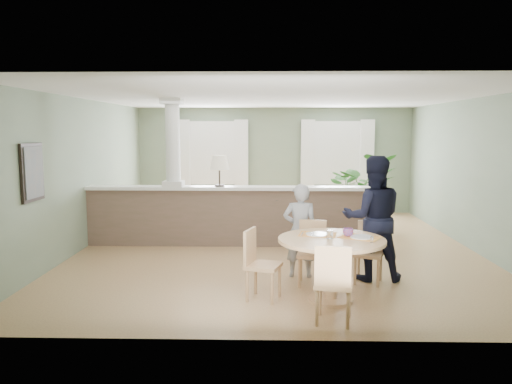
{
  "coord_description": "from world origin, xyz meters",
  "views": [
    {
      "loc": [
        -0.15,
        -8.89,
        2.14
      ],
      "look_at": [
        -0.35,
        -1.0,
        1.16
      ],
      "focal_mm": 35.0,
      "sensor_mm": 36.0,
      "label": 1
    }
  ],
  "objects_px": {
    "chair_near": "(333,280)",
    "child_person": "(300,230)",
    "sofa": "(214,210)",
    "chair_far_boy": "(312,249)",
    "chair_far_man": "(369,249)",
    "chair_side": "(258,261)",
    "houseplant": "(360,190)",
    "dining_table": "(332,251)",
    "man_person": "(373,218)"
  },
  "relations": [
    {
      "from": "chair_near",
      "to": "sofa",
      "type": "bearing_deg",
      "value": -58.11
    },
    {
      "from": "chair_far_boy",
      "to": "chair_side",
      "type": "xyz_separation_m",
      "value": [
        -0.74,
        -0.67,
        0.01
      ]
    },
    {
      "from": "chair_far_man",
      "to": "child_person",
      "type": "xyz_separation_m",
      "value": [
        -0.96,
        0.22,
        0.22
      ]
    },
    {
      "from": "chair_near",
      "to": "man_person",
      "type": "relative_size",
      "value": 0.51
    },
    {
      "from": "chair_far_man",
      "to": "sofa",
      "type": "bearing_deg",
      "value": 145.98
    },
    {
      "from": "houseplant",
      "to": "chair_far_man",
      "type": "bearing_deg",
      "value": -98.29
    },
    {
      "from": "man_person",
      "to": "chair_far_man",
      "type": "bearing_deg",
      "value": 64.54
    },
    {
      "from": "houseplant",
      "to": "chair_far_man",
      "type": "xyz_separation_m",
      "value": [
        -0.58,
        -3.97,
        -0.35
      ]
    },
    {
      "from": "sofa",
      "to": "chair_far_boy",
      "type": "distance_m",
      "value": 3.98
    },
    {
      "from": "sofa",
      "to": "chair_far_man",
      "type": "relative_size",
      "value": 3.65
    },
    {
      "from": "chair_far_man",
      "to": "man_person",
      "type": "height_order",
      "value": "man_person"
    },
    {
      "from": "chair_far_man",
      "to": "dining_table",
      "type": "bearing_deg",
      "value": -108.08
    },
    {
      "from": "man_person",
      "to": "chair_far_boy",
      "type": "bearing_deg",
      "value": 15.21
    },
    {
      "from": "sofa",
      "to": "child_person",
      "type": "xyz_separation_m",
      "value": [
        1.62,
        -3.25,
        0.23
      ]
    },
    {
      "from": "houseplant",
      "to": "chair_far_boy",
      "type": "relative_size",
      "value": 1.87
    },
    {
      "from": "sofa",
      "to": "chair_far_boy",
      "type": "height_order",
      "value": "sofa"
    },
    {
      "from": "chair_far_boy",
      "to": "chair_side",
      "type": "relative_size",
      "value": 0.98
    },
    {
      "from": "dining_table",
      "to": "chair_near",
      "type": "xyz_separation_m",
      "value": [
        -0.08,
        -0.77,
        -0.14
      ]
    },
    {
      "from": "chair_far_boy",
      "to": "child_person",
      "type": "xyz_separation_m",
      "value": [
        -0.15,
        0.31,
        0.2
      ]
    },
    {
      "from": "chair_near",
      "to": "child_person",
      "type": "bearing_deg",
      "value": -70.43
    },
    {
      "from": "chair_near",
      "to": "chair_side",
      "type": "xyz_separation_m",
      "value": [
        -0.84,
        0.84,
        -0.01
      ]
    },
    {
      "from": "houseplant",
      "to": "chair_side",
      "type": "xyz_separation_m",
      "value": [
        -2.13,
        -4.74,
        -0.33
      ]
    },
    {
      "from": "chair_far_boy",
      "to": "child_person",
      "type": "relative_size",
      "value": 0.64
    },
    {
      "from": "dining_table",
      "to": "chair_side",
      "type": "bearing_deg",
      "value": 176.01
    },
    {
      "from": "chair_far_boy",
      "to": "child_person",
      "type": "distance_m",
      "value": 0.4
    },
    {
      "from": "dining_table",
      "to": "chair_side",
      "type": "relative_size",
      "value": 1.49
    },
    {
      "from": "sofa",
      "to": "chair_near",
      "type": "xyz_separation_m",
      "value": [
        1.87,
        -5.08,
        0.05
      ]
    },
    {
      "from": "sofa",
      "to": "dining_table",
      "type": "bearing_deg",
      "value": -79.26
    },
    {
      "from": "dining_table",
      "to": "man_person",
      "type": "distance_m",
      "value": 1.2
    },
    {
      "from": "dining_table",
      "to": "chair_far_boy",
      "type": "relative_size",
      "value": 1.51
    },
    {
      "from": "chair_side",
      "to": "chair_far_man",
      "type": "bearing_deg",
      "value": -46.26
    },
    {
      "from": "man_person",
      "to": "sofa",
      "type": "bearing_deg",
      "value": -50.13
    },
    {
      "from": "chair_far_man",
      "to": "chair_side",
      "type": "distance_m",
      "value": 1.73
    },
    {
      "from": "dining_table",
      "to": "child_person",
      "type": "distance_m",
      "value": 1.1
    },
    {
      "from": "chair_far_boy",
      "to": "man_person",
      "type": "xyz_separation_m",
      "value": [
        0.88,
        0.21,
        0.41
      ]
    },
    {
      "from": "chair_side",
      "to": "child_person",
      "type": "height_order",
      "value": "child_person"
    },
    {
      "from": "chair_side",
      "to": "child_person",
      "type": "distance_m",
      "value": 1.16
    },
    {
      "from": "chair_near",
      "to": "child_person",
      "type": "relative_size",
      "value": 0.66
    },
    {
      "from": "sofa",
      "to": "chair_side",
      "type": "bearing_deg",
      "value": -90.0
    },
    {
      "from": "child_person",
      "to": "chair_far_boy",
      "type": "bearing_deg",
      "value": 118.67
    },
    {
      "from": "chair_far_man",
      "to": "chair_near",
      "type": "height_order",
      "value": "chair_near"
    },
    {
      "from": "sofa",
      "to": "houseplant",
      "type": "bearing_deg",
      "value": -4.68
    },
    {
      "from": "chair_far_man",
      "to": "chair_near",
      "type": "bearing_deg",
      "value": -94.62
    },
    {
      "from": "sofa",
      "to": "man_person",
      "type": "bearing_deg",
      "value": -65.37
    },
    {
      "from": "houseplant",
      "to": "chair_far_boy",
      "type": "height_order",
      "value": "houseplant"
    },
    {
      "from": "houseplant",
      "to": "chair_far_boy",
      "type": "distance_m",
      "value": 4.31
    },
    {
      "from": "chair_far_man",
      "to": "man_person",
      "type": "relative_size",
      "value": 0.48
    },
    {
      "from": "sofa",
      "to": "chair_far_man",
      "type": "height_order",
      "value": "sofa"
    },
    {
      "from": "sofa",
      "to": "houseplant",
      "type": "height_order",
      "value": "houseplant"
    },
    {
      "from": "chair_near",
      "to": "man_person",
      "type": "distance_m",
      "value": 1.93
    }
  ]
}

